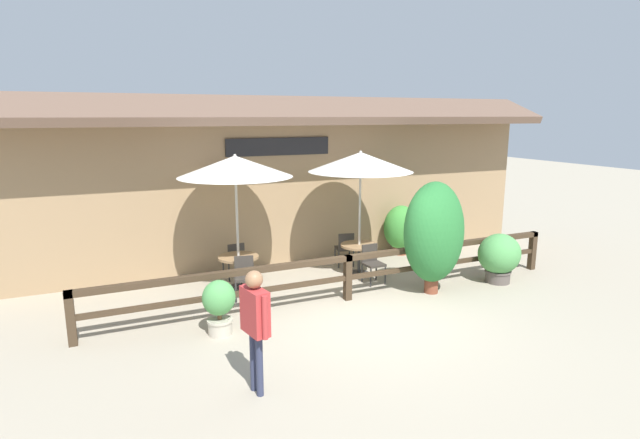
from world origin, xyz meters
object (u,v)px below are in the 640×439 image
(potted_plant_small_flowering, at_px, (434,233))
(chair_middle_wallside, at_px, (345,247))
(patio_umbrella_near, at_px, (235,166))
(chair_near_wallside, at_px, (234,258))
(dining_table_near, at_px, (239,263))
(potted_plant_broad_leaf, at_px, (499,256))
(pedestrian, at_px, (255,316))
(patio_umbrella_middle, at_px, (361,162))
(potted_plant_corner_fern, at_px, (219,304))
(potted_plant_tall_tropical, at_px, (401,228))
(chair_middle_streetside, at_px, (372,262))
(chair_near_streetside, at_px, (244,275))
(dining_table_middle, at_px, (359,250))

(potted_plant_small_flowering, bearing_deg, chair_middle_wallside, 108.42)
(patio_umbrella_near, distance_m, chair_near_wallside, 2.29)
(potted_plant_small_flowering, bearing_deg, chair_near_wallside, 144.12)
(dining_table_near, height_order, chair_middle_wallside, chair_middle_wallside)
(potted_plant_broad_leaf, height_order, pedestrian, pedestrian)
(patio_umbrella_middle, height_order, potted_plant_corner_fern, patio_umbrella_middle)
(potted_plant_tall_tropical, relative_size, pedestrian, 0.77)
(pedestrian, bearing_deg, chair_middle_streetside, 120.76)
(chair_near_streetside, bearing_deg, potted_plant_broad_leaf, -0.50)
(chair_middle_wallside, distance_m, potted_plant_corner_fern, 4.66)
(dining_table_middle, bearing_deg, dining_table_near, 176.23)
(chair_near_streetside, height_order, potted_plant_small_flowering, potted_plant_small_flowering)
(patio_umbrella_middle, distance_m, potted_plant_small_flowering, 2.39)
(chair_middle_wallside, height_order, potted_plant_tall_tropical, potted_plant_tall_tropical)
(dining_table_middle, relative_size, potted_plant_broad_leaf, 0.78)
(pedestrian, bearing_deg, chair_near_wallside, 157.64)
(chair_near_wallside, bearing_deg, dining_table_middle, 156.54)
(chair_near_streetside, height_order, chair_near_wallside, same)
(patio_umbrella_near, distance_m, pedestrian, 4.63)
(chair_near_wallside, distance_m, potted_plant_broad_leaf, 6.06)
(dining_table_near, distance_m, chair_near_streetside, 0.65)
(dining_table_middle, bearing_deg, potted_plant_small_flowering, -65.95)
(patio_umbrella_near, bearing_deg, chair_middle_wallside, 9.87)
(potted_plant_tall_tropical, bearing_deg, chair_near_streetside, -162.51)
(patio_umbrella_middle, bearing_deg, dining_table_middle, -116.57)
(patio_umbrella_middle, relative_size, potted_plant_small_flowering, 1.22)
(dining_table_near, bearing_deg, chair_middle_streetside, -17.08)
(potted_plant_small_flowering, relative_size, pedestrian, 1.37)
(potted_plant_broad_leaf, bearing_deg, patio_umbrella_near, 159.67)
(chair_near_streetside, relative_size, potted_plant_corner_fern, 0.89)
(potted_plant_tall_tropical, xyz_separation_m, pedestrian, (-5.68, -5.14, 0.40))
(potted_plant_small_flowering, xyz_separation_m, potted_plant_corner_fern, (-4.64, -0.21, -0.77))
(dining_table_middle, height_order, pedestrian, pedestrian)
(dining_table_middle, relative_size, pedestrian, 0.51)
(pedestrian, bearing_deg, dining_table_near, 156.93)
(patio_umbrella_near, relative_size, chair_near_streetside, 3.38)
(patio_umbrella_near, height_order, potted_plant_corner_fern, patio_umbrella_near)
(potted_plant_tall_tropical, bearing_deg, potted_plant_small_flowering, -110.61)
(chair_near_streetside, distance_m, potted_plant_broad_leaf, 5.73)
(patio_umbrella_near, relative_size, chair_middle_wallside, 3.38)
(dining_table_near, bearing_deg, potted_plant_corner_fern, -113.13)
(dining_table_near, bearing_deg, pedestrian, -101.94)
(potted_plant_broad_leaf, bearing_deg, chair_near_streetside, 165.90)
(dining_table_middle, relative_size, chair_middle_streetside, 1.02)
(dining_table_middle, relative_size, potted_plant_tall_tropical, 0.66)
(dining_table_near, distance_m, patio_umbrella_middle, 3.59)
(dining_table_middle, bearing_deg, patio_umbrella_near, 176.23)
(potted_plant_corner_fern, xyz_separation_m, potted_plant_broad_leaf, (6.44, 0.15, 0.07))
(chair_near_wallside, height_order, potted_plant_small_flowering, potted_plant_small_flowering)
(patio_umbrella_near, height_order, chair_middle_wallside, patio_umbrella_near)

